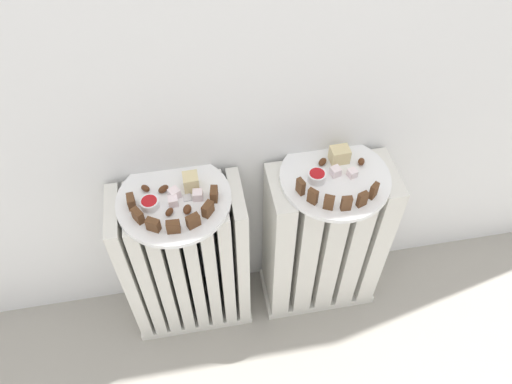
{
  "coord_description": "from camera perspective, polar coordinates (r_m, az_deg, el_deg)",
  "views": [
    {
      "loc": [
        -0.14,
        -0.51,
        1.5
      ],
      "look_at": [
        0.0,
        0.28,
        0.55
      ],
      "focal_mm": 34.82,
      "sensor_mm": 36.0,
      "label": 1
    }
  ],
  "objects": [
    {
      "name": "dark_cake_slice_right_5",
      "position": [
        1.22,
        13.38,
        0.14
      ],
      "size": [
        0.03,
        0.03,
        0.04
      ],
      "primitive_type": "cube",
      "rotation": [
        0.0,
        0.0,
        0.72
      ],
      "color": "#56351E",
      "rests_on": "plate_right"
    },
    {
      "name": "turkish_delight_left_1",
      "position": [
        1.21,
        -9.37,
        -0.15
      ],
      "size": [
        0.03,
        0.03,
        0.02
      ],
      "primitive_type": "cube",
      "rotation": [
        0.0,
        0.0,
        0.52
      ],
      "color": "white",
      "rests_on": "plate_left"
    },
    {
      "name": "medjool_date_left_2",
      "position": [
        1.24,
        -12.59,
        0.41
      ],
      "size": [
        0.03,
        0.03,
        0.02
      ],
      "primitive_type": "ellipsoid",
      "rotation": [
        0.0,
        0.0,
        2.38
      ],
      "color": "#4C2814",
      "rests_on": "plate_left"
    },
    {
      "name": "medjool_date_right_1",
      "position": [
        1.28,
        7.65,
        3.45
      ],
      "size": [
        0.03,
        0.03,
        0.01
      ],
      "primitive_type": "ellipsoid",
      "rotation": [
        0.0,
        0.0,
        0.79
      ],
      "color": "#4C2814",
      "rests_on": "plate_right"
    },
    {
      "name": "marble_cake_slice_right_0",
      "position": [
        1.29,
        9.57,
        4.25
      ],
      "size": [
        0.05,
        0.04,
        0.04
      ],
      "primitive_type": "cube",
      "rotation": [
        0.0,
        0.0,
        0.03
      ],
      "color": "beige",
      "rests_on": "plate_right"
    },
    {
      "name": "jam_bowl_left",
      "position": [
        1.2,
        -12.12,
        -1.26
      ],
      "size": [
        0.05,
        0.05,
        0.02
      ],
      "color": "white",
      "rests_on": "plate_left"
    },
    {
      "name": "dark_cake_slice_right_1",
      "position": [
        1.18,
        6.53,
        -0.5
      ],
      "size": [
        0.03,
        0.03,
        0.04
      ],
      "primitive_type": "cube",
      "rotation": [
        0.0,
        0.0,
        -0.83
      ],
      "color": "#56351E",
      "rests_on": "plate_right"
    },
    {
      "name": "dark_cake_slice_left_2",
      "position": [
        1.16,
        -11.74,
        -3.71
      ],
      "size": [
        0.04,
        0.03,
        0.03
      ],
      "primitive_type": "cube",
      "rotation": [
        0.0,
        0.0,
        -0.54
      ],
      "color": "#56351E",
      "rests_on": "plate_left"
    },
    {
      "name": "medjool_date_right_0",
      "position": [
        1.3,
        12.0,
        3.44
      ],
      "size": [
        0.02,
        0.03,
        0.02
      ],
      "primitive_type": "ellipsoid",
      "rotation": [
        0.0,
        0.0,
        1.11
      ],
      "color": "#4C2814",
      "rests_on": "plate_right"
    },
    {
      "name": "dark_cake_slice_right_4",
      "position": [
        1.2,
        12.11,
        -0.82
      ],
      "size": [
        0.03,
        0.02,
        0.04
      ],
      "primitive_type": "cube",
      "rotation": [
        0.0,
        0.0,
        0.33
      ],
      "color": "#56351E",
      "rests_on": "plate_right"
    },
    {
      "name": "ground_plane",
      "position": [
        1.59,
        1.91,
        -20.83
      ],
      "size": [
        6.0,
        6.0,
        0.0
      ],
      "primitive_type": "plane",
      "color": "gray"
    },
    {
      "name": "turkish_delight_left_2",
      "position": [
        1.2,
        -6.71,
        -0.35
      ],
      "size": [
        0.03,
        0.03,
        0.02
      ],
      "primitive_type": "cube",
      "rotation": [
        0.0,
        0.0,
        1.47
      ],
      "color": "white",
      "rests_on": "plate_left"
    },
    {
      "name": "dark_cake_slice_left_6",
      "position": [
        1.19,
        -4.85,
        -0.24
      ],
      "size": [
        0.02,
        0.03,
        0.03
      ],
      "primitive_type": "cube",
      "rotation": [
        0.0,
        0.0,
        1.38
      ],
      "color": "#56351E",
      "rests_on": "plate_left"
    },
    {
      "name": "marble_cake_slice_left_0",
      "position": [
        1.22,
        -7.48,
        1.15
      ],
      "size": [
        0.04,
        0.04,
        0.04
      ],
      "primitive_type": "cube",
      "rotation": [
        0.0,
        0.0,
        0.02
      ],
      "color": "beige",
      "rests_on": "plate_left"
    },
    {
      "name": "fork",
      "position": [
        1.2,
        -7.69,
        -1.59
      ],
      "size": [
        0.02,
        0.09,
        0.0
      ],
      "color": "silver",
      "rests_on": "plate_left"
    },
    {
      "name": "dark_cake_slice_right_2",
      "position": [
        1.18,
        8.37,
        -1.19
      ],
      "size": [
        0.03,
        0.02,
        0.04
      ],
      "primitive_type": "cube",
      "rotation": [
        0.0,
        0.0,
        -0.45
      ],
      "color": "#56351E",
      "rests_on": "plate_right"
    },
    {
      "name": "medjool_date_left_3",
      "position": [
        1.18,
        -7.9,
        -1.99
      ],
      "size": [
        0.03,
        0.03,
        0.02
      ],
      "primitive_type": "ellipsoid",
      "rotation": [
        0.0,
        0.0,
        1.3
      ],
      "color": "#4C2814",
      "rests_on": "plate_left"
    },
    {
      "name": "dark_cake_slice_right_3",
      "position": [
        1.18,
        10.34,
        -1.3
      ],
      "size": [
        0.02,
        0.01,
        0.04
      ],
      "primitive_type": "cube",
      "rotation": [
        0.0,
        0.0,
        -0.06
      ],
      "color": "#56351E",
      "rests_on": "plate_right"
    },
    {
      "name": "dark_cake_slice_left_5",
      "position": [
        1.16,
        -5.55,
        -1.96
      ],
      "size": [
        0.03,
        0.03,
        0.03
      ],
      "primitive_type": "cube",
      "rotation": [
        0.0,
        0.0,
        0.9
      ],
      "color": "#56351E",
      "rests_on": "plate_left"
    },
    {
      "name": "dark_cake_slice_left_1",
      "position": [
        1.18,
        -13.42,
        -2.65
      ],
      "size": [
        0.03,
        0.04,
        0.03
      ],
      "primitive_type": "cube",
      "rotation": [
        0.0,
        0.0,
        -1.02
      ],
      "color": "#56351E",
      "rests_on": "plate_left"
    },
    {
      "name": "turkish_delight_right_1",
      "position": [
        1.26,
        11.0,
        2.14
      ],
      "size": [
        0.03,
        0.03,
        0.02
      ],
      "primitive_type": "cube",
      "rotation": [
        0.0,
        0.0,
        0.31
      ],
      "color": "white",
      "rests_on": "plate_right"
    },
    {
      "name": "dark_cake_slice_left_0",
      "position": [
        1.21,
        -14.15,
        -1.08
      ],
      "size": [
        0.02,
        0.03,
        0.03
      ],
      "primitive_type": "cube",
      "rotation": [
        0.0,
        0.0,
        -1.49
      ],
      "color": "#56351E",
      "rests_on": "plate_left"
    },
    {
      "name": "dark_cake_slice_right_0",
      "position": [
        1.2,
        5.15,
        0.63
      ],
      "size": [
        0.02,
        0.03,
        0.04
      ],
      "primitive_type": "cube",
      "rotation": [
        0.0,
        0.0,
        -1.22
      ],
      "color": "#56351E",
      "rests_on": "plate_right"
    },
    {
      "name": "plate_right",
      "position": [
        1.27,
        9.06,
        1.65
      ],
      "size": [
        0.28,
        0.28,
        0.01
      ],
      "primitive_type": "cylinder",
      "color": "white",
      "rests_on": "radiator_right"
    },
    {
      "name": "plate_left",
      "position": [
        1.22,
        -9.41,
        -0.86
      ],
      "size": [
        0.28,
        0.28,
        0.01
      ],
      "primitive_type": "cylinder",
      "color": "white",
      "rests_on": "radiator_left"
    },
    {
      "name": "medjool_date_left_1",
      "position": [
        1.18,
        -9.92,
        -2.28
      ],
      "size": [
        0.03,
        0.03,
        0.02
      ],
      "primitive_type": "ellipsoid",
      "rotation": [
        0.0,
        0.0,
        0.88
      ],
      "color": "#4C2814",
      "rests_on": "plate_left"
    },
    {
      "name": "turkish_delight_right_0",
      "position": [
        1.26,
        9.11,
        2.35
      ],
      "size": [
        0.03,
        0.03,
        0.02
      ],
      "primitive_type": "cube",
      "rotation": [
        0.0,
        0.0,
        0.27
      ],
      "color": "white",
      "rests_on": "plate_right"
    },
    {
      "name": "radiator_left",
      "position": [
        1.46,
        -7.97,
        -8.08
      ],
      "size": [
        0.35,
        0.17,
        0.56
      ],
      "color": "silver",
      "rests_on": "ground_plane"
    },
    {
      "name": "radiator_right",
      "position": [
        1.49,
        7.72,
        -5.75
      ],
      "size": [
        0.35,
        0.17,
        0.56
      ],
      "color": "silver",
      "rests_on": "ground_plane"
    },
    {
      "name": "dark_cake_slice_left_3",
      "position": [
        1.14,
        -9.49,
        -3.96
      ],
      "size": [
        0.03,
        0.02,
        0.03
      ],
      "primitive_type": "cube",
      "rotation": [
        0.0,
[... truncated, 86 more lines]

